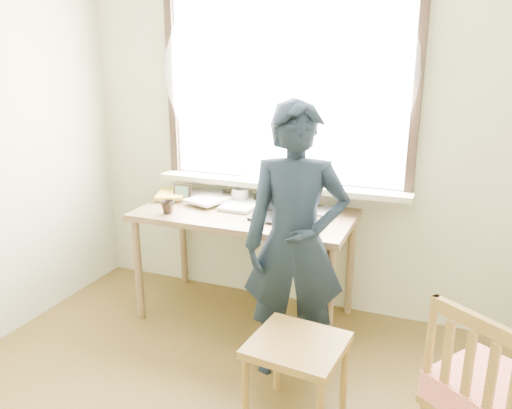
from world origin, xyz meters
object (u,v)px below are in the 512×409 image
at_px(desk, 245,223).
at_px(laptop, 283,210).
at_px(mug_white, 240,195).
at_px(mug_dark, 168,207).
at_px(person, 295,244).
at_px(work_chair, 297,354).
at_px(side_chair, 487,397).

bearing_deg(desk, laptop, -6.10).
height_order(desk, mug_white, mug_white).
distance_m(mug_dark, person, 1.01).
bearing_deg(mug_white, desk, -59.01).
bearing_deg(mug_dark, person, -14.46).
xyz_separation_m(mug_white, work_chair, (0.79, -1.13, -0.45)).
xyz_separation_m(mug_white, side_chair, (1.64, -1.25, -0.37)).
distance_m(desk, work_chair, 1.17).
bearing_deg(side_chair, mug_dark, 157.87).
bearing_deg(side_chair, mug_white, 142.72).
distance_m(mug_dark, work_chair, 1.40).
xyz_separation_m(desk, mug_white, (-0.13, 0.21, 0.13)).
height_order(laptop, mug_white, laptop).
bearing_deg(laptop, person, -63.64).
relative_size(work_chair, person, 0.31).
xyz_separation_m(mug_dark, person, (0.98, -0.25, -0.03)).
relative_size(mug_white, side_chair, 0.14).
bearing_deg(mug_white, side_chair, -37.28).
bearing_deg(work_chair, laptop, 113.07).
xyz_separation_m(mug_white, person, (0.64, -0.70, -0.04)).
relative_size(laptop, person, 0.24).
height_order(mug_dark, work_chair, mug_dark).
height_order(mug_white, person, person).
distance_m(mug_white, work_chair, 1.45).
relative_size(mug_white, work_chair, 0.26).
xyz_separation_m(work_chair, person, (-0.15, 0.43, 0.41)).
relative_size(side_chair, person, 0.56).
bearing_deg(person, mug_white, 115.66).
bearing_deg(mug_white, work_chair, -54.93).
relative_size(desk, side_chair, 1.64).
distance_m(desk, side_chair, 1.85).
bearing_deg(work_chair, mug_white, 125.07).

